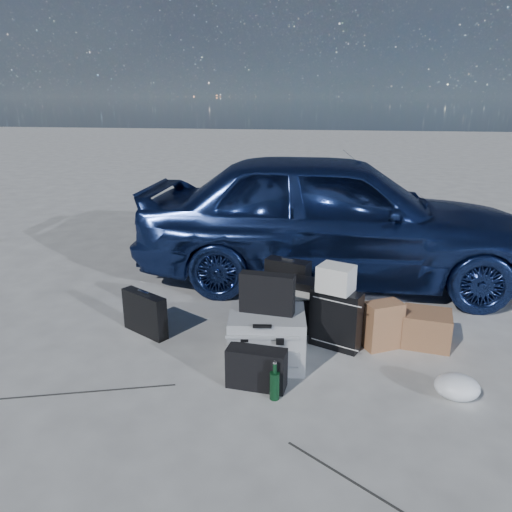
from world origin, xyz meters
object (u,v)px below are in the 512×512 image
(duffel_bag, at_px, (306,311))
(green_bottle, at_px, (275,381))
(car, at_px, (334,217))
(briefcase, at_px, (145,313))
(suitcase_left, at_px, (287,287))
(pelican_case, at_px, (267,338))
(suitcase_right, at_px, (336,319))
(cardboard_box, at_px, (426,328))

(duffel_bag, bearing_deg, green_bottle, -101.44)
(car, bearing_deg, duffel_bag, 169.75)
(briefcase, relative_size, suitcase_left, 0.89)
(briefcase, xyz_separation_m, green_bottle, (1.29, -0.84, -0.05))
(car, relative_size, pelican_case, 7.41)
(car, height_order, pelican_case, car)
(car, distance_m, briefcase, 2.44)
(suitcase_right, relative_size, duffel_bag, 0.75)
(green_bottle, bearing_deg, car, 82.22)
(duffel_bag, distance_m, cardboard_box, 1.06)
(duffel_bag, bearing_deg, suitcase_right, -53.81)
(pelican_case, relative_size, cardboard_box, 1.51)
(pelican_case, distance_m, green_bottle, 0.53)
(suitcase_left, height_order, green_bottle, suitcase_left)
(cardboard_box, distance_m, green_bottle, 1.58)
(cardboard_box, bearing_deg, duffel_bag, 172.74)
(suitcase_left, height_order, suitcase_right, suitcase_left)
(pelican_case, distance_m, suitcase_right, 0.64)
(briefcase, height_order, cardboard_box, briefcase)
(suitcase_right, distance_m, cardboard_box, 0.81)
(suitcase_right, height_order, green_bottle, suitcase_right)
(car, relative_size, suitcase_left, 7.88)
(briefcase, relative_size, duffel_bag, 0.73)
(suitcase_right, bearing_deg, car, 115.26)
(suitcase_left, bearing_deg, suitcase_right, -33.50)
(briefcase, xyz_separation_m, cardboard_box, (2.47, 0.20, -0.05))
(suitcase_right, xyz_separation_m, cardboard_box, (0.78, 0.18, -0.11))
(duffel_bag, relative_size, green_bottle, 2.43)
(briefcase, bearing_deg, suitcase_right, 31.21)
(pelican_case, height_order, briefcase, pelican_case)
(pelican_case, xyz_separation_m, suitcase_left, (0.06, 0.97, 0.06))
(suitcase_left, relative_size, suitcase_right, 1.09)
(pelican_case, relative_size, briefcase, 1.19)
(pelican_case, height_order, suitcase_left, suitcase_left)
(car, distance_m, pelican_case, 2.17)
(briefcase, distance_m, suitcase_right, 1.70)
(suitcase_right, bearing_deg, duffel_bag, 154.22)
(pelican_case, distance_m, duffel_bag, 0.72)
(duffel_bag, bearing_deg, suitcase_left, 119.11)
(car, relative_size, briefcase, 8.85)
(briefcase, bearing_deg, duffel_bag, 43.72)
(briefcase, bearing_deg, pelican_case, 14.58)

